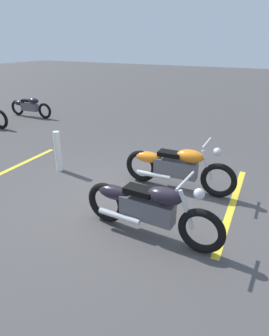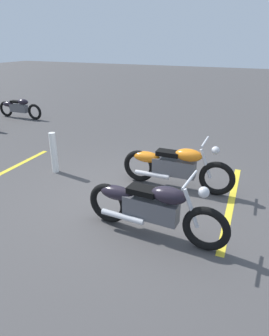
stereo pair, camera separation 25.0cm
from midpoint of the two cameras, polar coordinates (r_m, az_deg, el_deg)
The scene contains 7 objects.
ground_plane at distance 5.56m, azimuth -1.93°, elevation -6.07°, with size 60.00×60.00×0.00m, color #474444.
motorcycle_bright_foreground at distance 5.87m, azimuth 6.21°, elevation 0.45°, with size 2.23×0.62×1.04m.
motorcycle_dark_foreground at distance 4.44m, azimuth 1.34°, elevation -7.37°, with size 2.23×0.62×1.04m.
motorcycle_row_far_left at distance 12.23m, azimuth -21.70°, elevation 10.61°, with size 1.92×0.26×0.72m.
bollard_post at distance 6.80m, azimuth -16.06°, elevation 2.78°, with size 0.14×0.14×0.90m, color white.
parking_stripe_near at distance 5.71m, azimuth 16.66°, elevation -6.25°, with size 3.20×0.12×0.01m, color yellow.
parking_stripe_mid at distance 7.26m, azimuth -25.07°, elevation -1.08°, with size 3.20×0.12×0.01m, color yellow.
Camera 2 is at (-2.04, 4.41, 2.72)m, focal length 32.16 mm.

